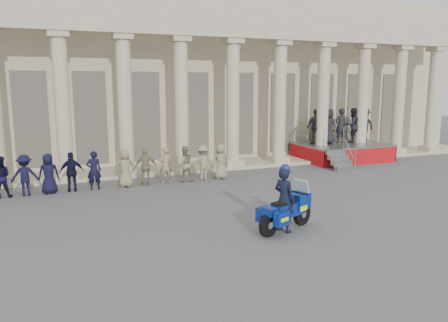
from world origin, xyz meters
TOP-DOWN VIEW (x-y plane):
  - ground at (0.00, 0.00)m, footprint 90.00×90.00m
  - building at (-0.00, 14.74)m, footprint 40.00×12.50m
  - reviewing_stand at (10.57, 8.02)m, footprint 4.65×4.36m
  - motorcycle at (1.65, -1.19)m, footprint 2.08×1.25m
  - rider at (1.54, -1.24)m, footprint 0.66×0.80m

SIDE VIEW (x-z plane):
  - ground at x=0.00m, z-range 0.00..0.00m
  - motorcycle at x=1.65m, z-range -0.09..1.30m
  - rider at x=1.54m, z-range -0.01..1.95m
  - reviewing_stand at x=10.57m, z-range 0.15..3.00m
  - building at x=0.00m, z-range 0.02..9.02m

